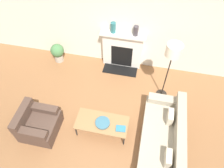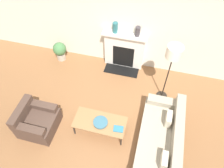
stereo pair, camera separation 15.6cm
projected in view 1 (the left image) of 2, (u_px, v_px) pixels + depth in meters
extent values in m
plane|color=brown|center=(111.00, 141.00, 5.18)|extent=(18.00, 18.00, 0.00)
cube|color=silver|center=(132.00, 23.00, 5.74)|extent=(18.00, 0.06, 2.90)
cube|color=silver|center=(122.00, 50.00, 6.38)|extent=(1.13, 0.20, 1.11)
cube|color=black|center=(122.00, 56.00, 6.45)|extent=(0.62, 0.04, 0.72)
cube|color=black|center=(120.00, 70.00, 6.63)|extent=(1.02, 0.40, 0.02)
cube|color=silver|center=(123.00, 35.00, 5.92)|extent=(1.25, 0.28, 0.05)
cube|color=#9E937F|center=(160.00, 142.00, 4.95)|extent=(0.88, 2.18, 0.41)
cube|color=#9E937F|center=(180.00, 137.00, 4.60)|extent=(0.20, 2.18, 0.37)
cube|color=#9E937F|center=(165.00, 100.00, 5.34)|extent=(0.81, 0.22, 0.16)
cube|color=#C0B49C|center=(170.00, 117.00, 4.97)|extent=(0.12, 0.32, 0.28)
cube|color=#C0B49C|center=(168.00, 158.00, 4.36)|extent=(0.12, 0.32, 0.28)
cube|color=#4C382D|center=(40.00, 126.00, 5.21)|extent=(0.84, 0.84, 0.40)
cube|color=#4C382D|center=(22.00, 116.00, 4.98)|extent=(0.18, 0.84, 0.31)
cube|color=#4C382D|center=(31.00, 133.00, 4.79)|extent=(0.75, 0.18, 0.15)
cube|color=#4C382D|center=(43.00, 108.00, 5.20)|extent=(0.75, 0.18, 0.15)
cube|color=olive|center=(102.00, 123.00, 5.07)|extent=(1.22, 0.58, 0.03)
cylinder|color=black|center=(76.00, 131.00, 5.14)|extent=(0.03, 0.03, 0.36)
cylinder|color=black|center=(124.00, 141.00, 4.99)|extent=(0.03, 0.03, 0.36)
cylinder|color=black|center=(82.00, 114.00, 5.45)|extent=(0.03, 0.03, 0.36)
cylinder|color=black|center=(127.00, 122.00, 5.30)|extent=(0.03, 0.03, 0.36)
cylinder|color=#38667A|center=(103.00, 123.00, 5.03)|extent=(0.12, 0.12, 0.01)
cylinder|color=#38667A|center=(103.00, 123.00, 5.01)|extent=(0.34, 0.34, 0.04)
cube|color=teal|center=(121.00, 129.00, 4.94)|extent=(0.24, 0.18, 0.02)
cylinder|color=black|center=(161.00, 94.00, 6.05)|extent=(0.29, 0.29, 0.03)
cylinder|color=black|center=(167.00, 76.00, 5.46)|extent=(0.03, 0.03, 1.49)
cylinder|color=silver|center=(174.00, 50.00, 4.80)|extent=(0.36, 0.36, 0.29)
cylinder|color=#28666B|center=(113.00, 28.00, 5.84)|extent=(0.14, 0.14, 0.30)
cylinder|color=#3D383D|center=(136.00, 31.00, 5.76)|extent=(0.14, 0.14, 0.28)
cylinder|color=#B2A899|center=(59.00, 57.00, 6.83)|extent=(0.27, 0.27, 0.23)
sphere|color=#477A47|center=(57.00, 50.00, 6.60)|extent=(0.40, 0.40, 0.40)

